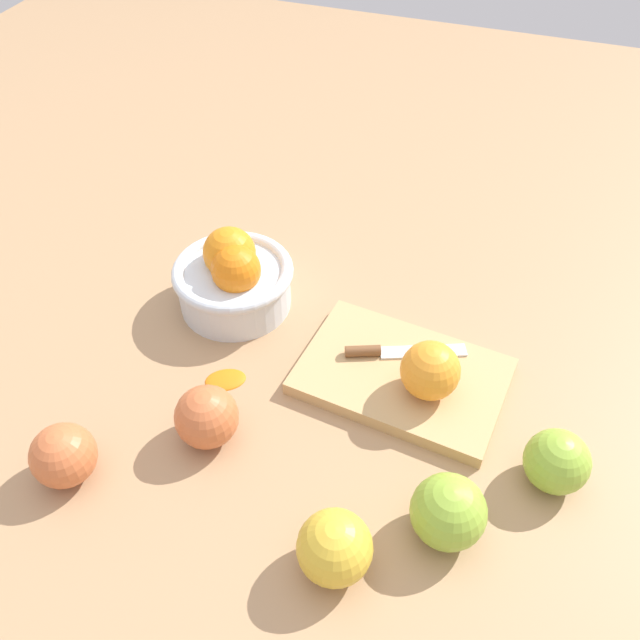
% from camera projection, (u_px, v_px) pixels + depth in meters
% --- Properties ---
extents(ground_plane, '(2.40, 2.40, 0.00)m').
position_uv_depth(ground_plane, '(341.00, 393.00, 0.83)').
color(ground_plane, tan).
extents(bowl, '(0.17, 0.17, 0.11)m').
position_uv_depth(bowl, '(234.00, 277.00, 0.91)').
color(bowl, silver).
rests_on(bowl, ground_plane).
extents(cutting_board, '(0.27, 0.19, 0.02)m').
position_uv_depth(cutting_board, '(402.00, 376.00, 0.83)').
color(cutting_board, tan).
rests_on(cutting_board, ground_plane).
extents(orange_on_board, '(0.07, 0.07, 0.07)m').
position_uv_depth(orange_on_board, '(430.00, 371.00, 0.78)').
color(orange_on_board, orange).
rests_on(orange_on_board, cutting_board).
extents(knife, '(0.15, 0.07, 0.01)m').
position_uv_depth(knife, '(389.00, 351.00, 0.84)').
color(knife, silver).
rests_on(knife, cutting_board).
extents(apple_front_left, '(0.07, 0.07, 0.07)m').
position_uv_depth(apple_front_left, '(207.00, 417.00, 0.75)').
color(apple_front_left, '#CC6638').
rests_on(apple_front_left, ground_plane).
extents(apple_front_right, '(0.07, 0.07, 0.07)m').
position_uv_depth(apple_front_right, '(557.00, 461.00, 0.71)').
color(apple_front_right, '#8EB738').
rests_on(apple_front_right, ground_plane).
extents(apple_front_right_2, '(0.08, 0.08, 0.08)m').
position_uv_depth(apple_front_right_2, '(335.00, 548.00, 0.64)').
color(apple_front_right_2, gold).
rests_on(apple_front_right_2, ground_plane).
extents(apple_front_left_2, '(0.07, 0.07, 0.07)m').
position_uv_depth(apple_front_left_2, '(64.00, 455.00, 0.72)').
color(apple_front_left_2, '#CC6638').
rests_on(apple_front_left_2, ground_plane).
extents(apple_front_right_3, '(0.08, 0.08, 0.08)m').
position_uv_depth(apple_front_right_3, '(448.00, 512.00, 0.67)').
color(apple_front_right_3, '#8EB738').
rests_on(apple_front_right_3, ground_plane).
extents(citrus_peel, '(0.06, 0.06, 0.01)m').
position_uv_depth(citrus_peel, '(225.00, 378.00, 0.84)').
color(citrus_peel, orange).
rests_on(citrus_peel, ground_plane).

